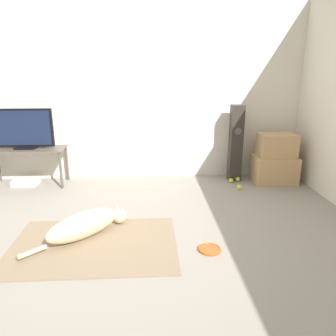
{
  "coord_description": "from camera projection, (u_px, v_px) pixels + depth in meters",
  "views": [
    {
      "loc": [
        0.31,
        -2.77,
        1.57
      ],
      "look_at": [
        0.54,
        0.99,
        0.45
      ],
      "focal_mm": 35.0,
      "sensor_mm": 36.0,
      "label": 1
    }
  ],
  "objects": [
    {
      "name": "ground_plane",
      "position": [
        117.0,
        245.0,
        3.08
      ],
      "size": [
        12.0,
        12.0,
        0.0
      ],
      "primitive_type": "plane",
      "color": "gray"
    },
    {
      "name": "wall_back",
      "position": [
        126.0,
        92.0,
        4.72
      ],
      "size": [
        8.0,
        0.06,
        2.55
      ],
      "color": "silver",
      "rests_on": "ground_plane"
    },
    {
      "name": "area_rug",
      "position": [
        94.0,
        245.0,
        3.07
      ],
      "size": [
        1.54,
        1.06,
        0.01
      ],
      "color": "#847056",
      "rests_on": "ground_plane"
    },
    {
      "name": "dog",
      "position": [
        86.0,
        224.0,
        3.19
      ],
      "size": [
        0.89,
        0.82,
        0.26
      ],
      "color": "beige",
      "rests_on": "area_rug"
    },
    {
      "name": "frisbee",
      "position": [
        210.0,
        249.0,
        2.98
      ],
      "size": [
        0.21,
        0.21,
        0.03
      ],
      "color": "#DB511E",
      "rests_on": "ground_plane"
    },
    {
      "name": "cardboard_box_lower",
      "position": [
        274.0,
        169.0,
        4.76
      ],
      "size": [
        0.6,
        0.42,
        0.39
      ],
      "color": "tan",
      "rests_on": "ground_plane"
    },
    {
      "name": "cardboard_box_upper",
      "position": [
        277.0,
        145.0,
        4.67
      ],
      "size": [
        0.51,
        0.35,
        0.33
      ],
      "color": "tan",
      "rests_on": "cardboard_box_lower"
    },
    {
      "name": "floor_speaker",
      "position": [
        236.0,
        143.0,
        4.76
      ],
      "size": [
        0.18,
        0.18,
        1.11
      ],
      "color": "#2D2823",
      "rests_on": "ground_plane"
    },
    {
      "name": "tv_stand",
      "position": [
        27.0,
        153.0,
        4.57
      ],
      "size": [
        1.05,
        0.43,
        0.53
      ],
      "color": "brown",
      "rests_on": "ground_plane"
    },
    {
      "name": "tv",
      "position": [
        24.0,
        129.0,
        4.48
      ],
      "size": [
        0.79,
        0.2,
        0.55
      ],
      "color": "black",
      "rests_on": "tv_stand"
    },
    {
      "name": "tennis_ball_by_boxes",
      "position": [
        238.0,
        179.0,
        4.84
      ],
      "size": [
        0.07,
        0.07,
        0.07
      ],
      "color": "#C6E033",
      "rests_on": "ground_plane"
    },
    {
      "name": "tennis_ball_near_speaker",
      "position": [
        231.0,
        181.0,
        4.77
      ],
      "size": [
        0.07,
        0.07,
        0.07
      ],
      "color": "#C6E033",
      "rests_on": "ground_plane"
    },
    {
      "name": "tennis_ball_loose_on_carpet",
      "position": [
        239.0,
        187.0,
        4.5
      ],
      "size": [
        0.07,
        0.07,
        0.07
      ],
      "color": "#C6E033",
      "rests_on": "ground_plane"
    },
    {
      "name": "game_console",
      "position": [
        26.0,
        182.0,
        4.7
      ],
      "size": [
        0.34,
        0.25,
        0.08
      ],
      "color": "white",
      "rests_on": "ground_plane"
    }
  ]
}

